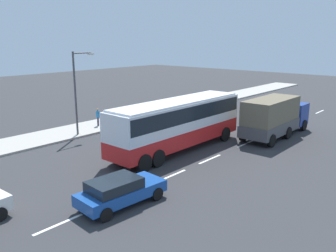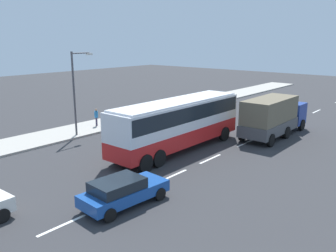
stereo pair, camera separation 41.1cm
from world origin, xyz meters
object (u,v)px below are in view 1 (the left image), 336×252
at_px(cargo_truck, 275,116).
at_px(car_blue_saloon, 120,191).
at_px(street_lamp, 77,87).
at_px(pedestrian_near_curb, 98,116).
at_px(coach_bus, 178,120).

bearing_deg(cargo_truck, car_blue_saloon, 179.45).
xyz_separation_m(cargo_truck, street_lamp, (-10.18, 12.05, 2.31)).
bearing_deg(car_blue_saloon, cargo_truck, 4.19).
bearing_deg(cargo_truck, pedestrian_near_curb, 119.01).
relative_size(cargo_truck, car_blue_saloon, 1.81).
distance_m(coach_bus, street_lamp, 9.03).
bearing_deg(coach_bus, car_blue_saloon, -157.77).
distance_m(cargo_truck, car_blue_saloon, 16.46).
xyz_separation_m(cargo_truck, pedestrian_near_curb, (-7.43, 13.20, -0.66)).
bearing_deg(street_lamp, coach_bus, -75.40).
xyz_separation_m(coach_bus, street_lamp, (-2.23, 8.56, 1.79)).
distance_m(coach_bus, pedestrian_near_curb, 9.79).
height_order(car_blue_saloon, street_lamp, street_lamp).
bearing_deg(street_lamp, pedestrian_near_curb, 22.58).
height_order(coach_bus, street_lamp, street_lamp).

